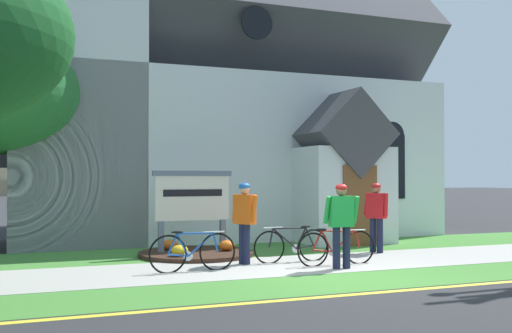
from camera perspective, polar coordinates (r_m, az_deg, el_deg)
The scene contains 16 objects.
ground at distance 14.86m, azimuth 0.41°, elevation -7.92°, with size 140.00×140.00×0.00m, color #2B2B2D.
sidewalk_slab at distance 13.04m, azimuth 6.82°, elevation -8.86°, with size 32.00×2.61×0.01m, color #A8A59E.
grass_verge at distance 11.20m, azimuth 12.26°, elevation -10.16°, with size 32.00×1.75×0.01m, color #427F33.
church_lawn at distance 15.44m, azimuth 1.98°, elevation -7.65°, with size 24.00×2.77×0.01m, color #427F33.
curb_paint_stripe at distance 10.38m, azimuth 15.49°, elevation -10.89°, with size 28.00×0.16×0.01m, color yellow.
church_building at distance 20.39m, azimuth -5.64°, elevation 7.35°, with size 13.05×10.55×13.82m.
church_sign at distance 14.29m, azimuth -5.92°, elevation -3.04°, with size 1.89×0.17×1.94m.
flower_bed at distance 14.09m, azimuth -5.64°, elevation -8.01°, with size 2.61×2.61×0.34m.
bicycle_silver at distance 13.02m, azimuth 3.37°, elevation -7.29°, with size 1.73×0.08×0.78m.
bicycle_red at distance 12.67m, azimuth 7.47°, elevation -7.46°, with size 1.78×0.08×0.78m.
bicycle_black at distance 11.78m, azimuth -5.90°, elevation -7.88°, with size 1.72×0.10×0.80m.
cyclist_in_yellow_jersey at distance 12.58m, azimuth -1.08°, elevation -4.68°, with size 0.41×0.74×1.68m.
cyclist_in_green_jersey at distance 14.79m, azimuth 11.13°, elevation -4.18°, with size 0.39×0.70×1.65m.
cyclist_in_blue_jersey at distance 12.09m, azimuth 7.95°, elevation -4.87°, with size 0.64×0.37×1.66m.
roadside_conifer at distance 23.90m, azimuth 12.41°, elevation 7.03°, with size 3.80×3.80×7.82m.
distant_hill at distance 82.61m, azimuth -19.81°, elevation -2.18°, with size 93.16×40.30×21.69m, color #847A5B.
Camera 1 is at (-5.59, -9.65, 1.79)m, focal length 43.01 mm.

